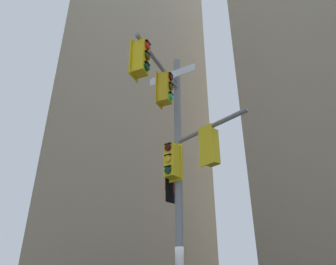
% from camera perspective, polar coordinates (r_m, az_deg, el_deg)
% --- Properties ---
extents(building_mid_block, '(15.77, 15.77, 53.21)m').
position_cam_1_polar(building_mid_block, '(42.94, -7.84, 9.43)').
color(building_mid_block, tan).
rests_on(building_mid_block, ground).
extents(signal_pole_assembly, '(3.05, 2.90, 8.71)m').
position_cam_1_polar(signal_pole_assembly, '(9.16, 1.32, -2.06)').
color(signal_pole_assembly, gray).
rests_on(signal_pole_assembly, ground).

